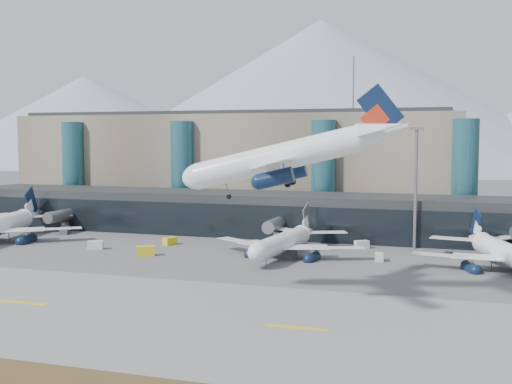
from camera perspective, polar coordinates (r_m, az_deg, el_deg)
ground at (r=100.58m, az=-5.50°, el=-8.60°), size 900.00×900.00×0.00m
runway_strip at (r=87.42m, az=-9.41°, el=-10.69°), size 400.00×40.00×0.04m
dirt_verge at (r=67.22m, az=-19.49°, el=-15.74°), size 400.00×14.00×0.03m
runway_markings at (r=87.41m, az=-9.41°, el=-10.67°), size 128.00×1.00×0.02m
concourse at (r=153.73m, az=2.93°, el=-2.04°), size 170.00×27.00×10.00m
terminal_main at (r=191.00m, az=-1.87°, el=2.45°), size 130.00×30.00×31.00m
teal_towers at (r=172.73m, az=-0.50°, el=1.73°), size 116.40×19.40×46.00m
mountain_ridge at (r=471.06m, az=14.91°, el=7.38°), size 910.00×400.00×110.00m
lightmast_mid at (r=138.53m, az=14.02°, el=1.00°), size 3.00×1.20×25.60m
hero_jet at (r=89.48m, az=3.87°, el=3.99°), size 33.49×33.85×10.94m
jet_parked_left at (r=158.46m, az=-21.52°, el=-2.23°), size 38.71×39.28×12.67m
jet_parked_mid at (r=127.89m, az=2.86°, el=-3.86°), size 32.81×32.59×10.62m
jet_parked_right at (r=124.00m, az=20.82°, el=-4.40°), size 31.94×33.84×10.87m
veh_a at (r=139.13m, az=-14.08°, el=-4.60°), size 3.57×2.79×1.77m
veh_b at (r=141.92m, az=-7.67°, el=-4.34°), size 2.79×3.33×1.65m
veh_c at (r=125.39m, az=3.01°, el=-5.50°), size 3.35×3.28×1.71m
veh_d at (r=137.85m, az=9.38°, el=-4.63°), size 3.30×2.95×1.67m
veh_f at (r=162.94m, az=-16.65°, el=-3.27°), size 2.96×3.87×1.92m
veh_g at (r=124.51m, az=10.89°, el=-5.70°), size 1.94×2.85×1.54m
veh_h at (r=129.50m, az=-9.78°, el=-5.18°), size 4.00×3.27×1.96m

